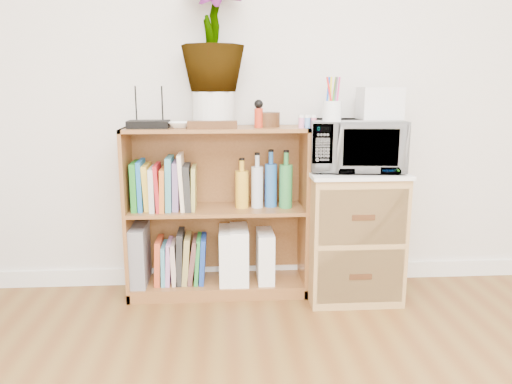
{
  "coord_description": "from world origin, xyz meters",
  "views": [
    {
      "loc": [
        -0.31,
        -0.62,
        1.17
      ],
      "look_at": [
        -0.14,
        1.95,
        0.62
      ],
      "focal_mm": 35.0,
      "sensor_mm": 36.0,
      "label": 1
    }
  ],
  "objects": [
    {
      "name": "lower_books",
      "position": [
        -0.56,
        2.1,
        0.2
      ],
      "size": [
        0.29,
        0.19,
        0.3
      ],
      "color": "#C34422",
      "rests_on": "bookshelf"
    },
    {
      "name": "skirting_board",
      "position": [
        0.0,
        2.24,
        0.05
      ],
      "size": [
        4.0,
        0.02,
        0.1
      ],
      "primitive_type": "cube",
      "color": "white",
      "rests_on": "ground"
    },
    {
      "name": "white_bowl",
      "position": [
        -0.54,
        2.07,
        0.97
      ],
      "size": [
        0.13,
        0.13,
        0.03
      ],
      "primitive_type": "imported",
      "color": "white",
      "rests_on": "bookshelf"
    },
    {
      "name": "cookbooks",
      "position": [
        -0.64,
        2.1,
        0.63
      ],
      "size": [
        0.35,
        0.2,
        0.31
      ],
      "color": "#217D25",
      "rests_on": "bookshelf"
    },
    {
      "name": "liquor_bottles",
      "position": [
        -0.08,
        2.1,
        0.65
      ],
      "size": [
        0.32,
        0.07,
        0.31
      ],
      "color": "gold",
      "rests_on": "bookshelf"
    },
    {
      "name": "small_appliance",
      "position": [
        0.54,
        2.07,
        1.08
      ],
      "size": [
        0.22,
        0.18,
        0.17
      ],
      "primitive_type": "cube",
      "color": "silver",
      "rests_on": "microwave"
    },
    {
      "name": "pen_cup",
      "position": [
        0.25,
        1.92,
        1.04
      ],
      "size": [
        0.09,
        0.09,
        0.1
      ],
      "primitive_type": "cylinder",
      "color": "white",
      "rests_on": "microwave"
    },
    {
      "name": "trinket_box",
      "position": [
        -0.37,
        2.0,
        0.97
      ],
      "size": [
        0.26,
        0.06,
        0.04
      ],
      "primitive_type": "cube",
      "color": "#3D2110",
      "rests_on": "bookshelf"
    },
    {
      "name": "bookshelf",
      "position": [
        -0.35,
        2.1,
        0.47
      ],
      "size": [
        1.0,
        0.3,
        0.95
      ],
      "primitive_type": "cube",
      "color": "brown",
      "rests_on": "ground"
    },
    {
      "name": "potted_plant",
      "position": [
        -0.36,
        2.12,
        1.44
      ],
      "size": [
        0.34,
        0.34,
        0.6
      ],
      "primitive_type": "imported",
      "color": "#3E7D32",
      "rests_on": "plant_pot"
    },
    {
      "name": "kokeshi_doll",
      "position": [
        -0.12,
        2.06,
        1.0
      ],
      "size": [
        0.05,
        0.05,
        0.1
      ],
      "primitive_type": "cylinder",
      "color": "#B82C16",
      "rests_on": "bookshelf"
    },
    {
      "name": "wicker_unit",
      "position": [
        0.4,
        2.02,
        0.35
      ],
      "size": [
        0.5,
        0.45,
        0.7
      ],
      "primitive_type": "cube",
      "color": "#9E7542",
      "rests_on": "ground"
    },
    {
      "name": "paint_jars",
      "position": [
        0.14,
        2.01,
        0.98
      ],
      "size": [
        0.11,
        0.04,
        0.05
      ],
      "primitive_type": "cube",
      "color": "pink",
      "rests_on": "bookshelf"
    },
    {
      "name": "microwave",
      "position": [
        0.4,
        2.02,
        0.86
      ],
      "size": [
        0.52,
        0.37,
        0.27
      ],
      "primitive_type": "imported",
      "rotation": [
        0.0,
        0.0,
        -0.09
      ],
      "color": "white",
      "rests_on": "wicker_unit"
    },
    {
      "name": "magazine_holder_right",
      "position": [
        -0.08,
        2.09,
        0.21
      ],
      "size": [
        0.09,
        0.23,
        0.29
      ],
      "primitive_type": "cube",
      "color": "white",
      "rests_on": "bookshelf"
    },
    {
      "name": "magazine_holder_mid",
      "position": [
        -0.23,
        2.09,
        0.23
      ],
      "size": [
        0.1,
        0.25,
        0.32
      ],
      "primitive_type": "cube",
      "color": "white",
      "rests_on": "bookshelf"
    },
    {
      "name": "file_box",
      "position": [
        -0.8,
        2.1,
        0.24
      ],
      "size": [
        0.1,
        0.27,
        0.33
      ],
      "primitive_type": "cube",
      "color": "slate",
      "rests_on": "bookshelf"
    },
    {
      "name": "wooden_bowl",
      "position": [
        -0.07,
        2.11,
        0.99
      ],
      "size": [
        0.13,
        0.13,
        0.08
      ],
      "primitive_type": "cylinder",
      "color": "#391F0F",
      "rests_on": "bookshelf"
    },
    {
      "name": "plant_pot",
      "position": [
        -0.36,
        2.12,
        1.04
      ],
      "size": [
        0.22,
        0.22,
        0.19
      ],
      "primitive_type": "cylinder",
      "color": "silver",
      "rests_on": "bookshelf"
    },
    {
      "name": "router",
      "position": [
        -0.71,
        2.08,
        0.97
      ],
      "size": [
        0.22,
        0.15,
        0.04
      ],
      "primitive_type": "cube",
      "color": "black",
      "rests_on": "bookshelf"
    },
    {
      "name": "magazine_holder_left",
      "position": [
        -0.29,
        2.09,
        0.22
      ],
      "size": [
        0.1,
        0.25,
        0.31
      ],
      "primitive_type": "cube",
      "color": "white",
      "rests_on": "bookshelf"
    }
  ]
}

